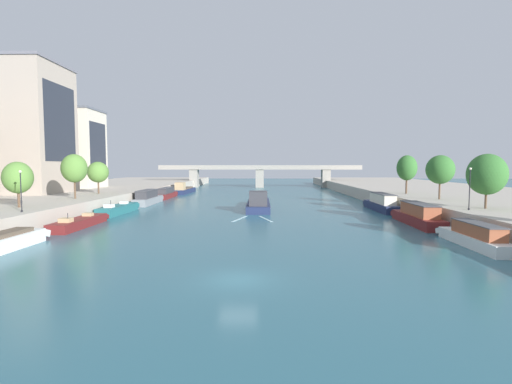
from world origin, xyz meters
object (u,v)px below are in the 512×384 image
at_px(moored_boat_right_lone, 474,236).
at_px(bridge_far, 260,173).
at_px(moored_boat_left_downstream, 80,222).
at_px(tree_left_second, 74,168).
at_px(moored_boat_left_far, 148,198).
at_px(tree_left_midway, 18,178).
at_px(tree_right_distant, 487,174).
at_px(tree_right_third, 440,170).
at_px(moored_boat_left_end, 119,209).
at_px(lamppost_left_bank, 21,189).
at_px(moored_boat_left_near, 167,193).
at_px(tree_right_second, 407,168).
at_px(moored_boat_right_near, 381,203).
at_px(tree_left_third, 98,172).
at_px(moored_boat_left_upstream, 184,190).
at_px(moored_boat_right_gap_after, 418,216).
at_px(barge_midriver, 258,203).
at_px(lamppost_right_bank, 470,187).

distance_m(moored_boat_right_lone, bridge_far, 98.09).
bearing_deg(moored_boat_left_downstream, tree_left_second, 119.17).
relative_size(moored_boat_left_far, tree_left_second, 1.96).
height_order(tree_left_midway, tree_right_distant, tree_right_distant).
bearing_deg(tree_right_third, tree_right_distant, -90.99).
height_order(moored_boat_left_end, lamppost_left_bank, lamppost_left_bank).
bearing_deg(tree_left_midway, lamppost_left_bank, -53.67).
relative_size(tree_left_second, lamppost_left_bank, 1.50).
height_order(moored_boat_left_downstream, tree_left_second, tree_left_second).
bearing_deg(tree_right_distant, moored_boat_left_near, 138.83).
height_order(moored_boat_left_downstream, bridge_far, bridge_far).
height_order(moored_boat_left_near, tree_right_second, tree_right_second).
distance_m(moored_boat_right_near, tree_left_third, 49.94).
bearing_deg(moored_boat_left_downstream, moored_boat_left_upstream, 89.54).
height_order(moored_boat_left_upstream, tree_left_third, tree_left_third).
relative_size(moored_boat_left_upstream, tree_right_third, 2.42).
distance_m(moored_boat_right_gap_after, tree_right_second, 21.88).
relative_size(tree_left_midway, lamppost_left_bank, 1.22).
bearing_deg(barge_midriver, moored_boat_left_far, 160.35).
relative_size(moored_boat_right_near, lamppost_left_bank, 3.04).
height_order(moored_boat_left_far, moored_boat_right_gap_after, moored_boat_left_far).
xyz_separation_m(moored_boat_right_lone, tree_right_distant, (6.48, 9.53, 5.52)).
xyz_separation_m(tree_left_midway, tree_right_third, (55.63, 12.20, 0.86)).
relative_size(moored_boat_left_downstream, moored_boat_right_gap_after, 0.88).
bearing_deg(barge_midriver, moored_boat_left_upstream, 119.37).
distance_m(tree_left_third, tree_right_third, 57.05).
distance_m(moored_boat_left_downstream, tree_right_distant, 48.90).
height_order(moored_boat_right_gap_after, lamppost_left_bank, lamppost_left_bank).
xyz_separation_m(moored_boat_right_gap_after, tree_right_third, (6.67, 8.65, 5.75)).
bearing_deg(lamppost_right_bank, moored_boat_left_near, 136.19).
distance_m(moored_boat_left_downstream, moored_boat_left_near, 41.93).
distance_m(tree_right_third, lamppost_left_bank, 54.98).
height_order(moored_boat_right_lone, tree_left_third, tree_left_third).
height_order(moored_boat_left_downstream, moored_boat_left_upstream, moored_boat_left_upstream).
bearing_deg(lamppost_right_bank, bridge_far, 105.84).
bearing_deg(moored_boat_right_lone, moored_boat_right_gap_after, 89.91).
bearing_deg(tree_right_third, barge_midriver, 162.60).
height_order(tree_left_third, tree_right_second, tree_right_second).
bearing_deg(moored_boat_left_end, moored_boat_left_downstream, -88.31).
relative_size(moored_boat_left_end, moored_boat_right_gap_after, 0.91).
bearing_deg(lamppost_right_bank, barge_midriver, 137.65).
relative_size(moored_boat_right_gap_after, tree_right_second, 1.92).
height_order(moored_boat_left_downstream, lamppost_left_bank, lamppost_left_bank).
bearing_deg(tree_right_second, tree_right_distant, -89.10).
distance_m(moored_boat_right_lone, tree_left_second, 53.29).
distance_m(tree_left_second, bridge_far, 79.00).
xyz_separation_m(moored_boat_left_downstream, tree_left_second, (-6.29, 11.28, 6.53)).
distance_m(moored_boat_left_near, moored_boat_right_near, 48.85).
bearing_deg(tree_left_second, bridge_far, 69.84).
height_order(moored_boat_right_near, tree_left_midway, tree_left_midway).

